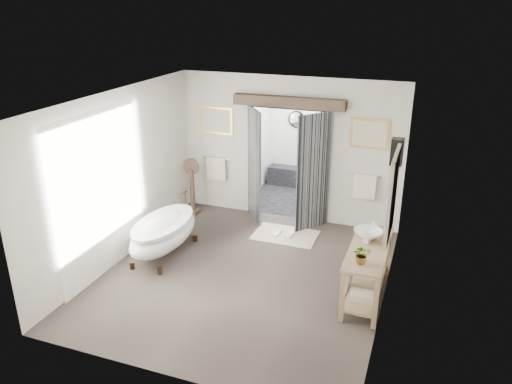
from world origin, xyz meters
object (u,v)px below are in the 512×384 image
vanity (365,268)px  rug (285,235)px  clawfoot_tub (164,232)px  basin (368,235)px

vanity → rug: (-1.73, 1.61, -0.50)m
clawfoot_tub → basin: size_ratio=4.05×
clawfoot_tub → basin: bearing=1.8°
vanity → basin: (-0.03, 0.26, 0.42)m
rug → basin: (1.69, -1.34, 0.92)m
clawfoot_tub → rug: (1.80, 1.45, -0.43)m
clawfoot_tub → basin: basin is taller
vanity → basin: bearing=97.5°
vanity → basin: 0.50m
rug → clawfoot_tub: bearing=-141.0°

